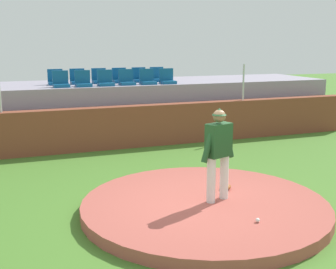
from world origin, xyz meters
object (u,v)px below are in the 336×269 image
at_px(stadium_chair_5, 167,79).
at_px(stadium_chair_8, 99,79).
at_px(stadium_chair_2, 105,81).
at_px(stadium_chair_9, 120,78).
at_px(stadium_chair_0, 61,82).
at_px(stadium_chair_3, 126,80).
at_px(stadium_chair_1, 83,81).
at_px(stadium_chair_6, 56,80).
at_px(baseball, 258,220).
at_px(stadium_chair_7, 78,79).
at_px(fielding_glove, 226,187).
at_px(stadium_chair_11, 157,77).
at_px(stadium_chair_10, 139,77).
at_px(pitcher, 218,148).
at_px(stadium_chair_4, 147,79).

height_order(stadium_chair_5, stadium_chair_8, same).
relative_size(stadium_chair_2, stadium_chair_5, 1.00).
bearing_deg(stadium_chair_9, stadium_chair_0, 22.39).
xyz_separation_m(stadium_chair_2, stadium_chair_3, (0.70, 0.04, 0.00)).
xyz_separation_m(stadium_chair_1, stadium_chair_8, (0.71, 0.92, 0.00)).
xyz_separation_m(stadium_chair_1, stadium_chair_6, (-0.73, 0.91, 0.00)).
height_order(baseball, stadium_chair_7, stadium_chair_7).
xyz_separation_m(fielding_glove, stadium_chair_11, (1.04, 7.18, 1.68)).
xyz_separation_m(stadium_chair_2, stadium_chair_10, (1.41, 0.92, 0.00)).
xyz_separation_m(pitcher, stadium_chair_9, (0.11, 7.65, 0.72)).
bearing_deg(stadium_chair_2, stadium_chair_1, 1.08).
xyz_separation_m(baseball, stadium_chair_8, (-0.74, 8.85, 1.70)).
relative_size(stadium_chair_5, stadium_chair_7, 1.00).
xyz_separation_m(stadium_chair_0, stadium_chair_9, (2.09, 0.86, 0.00)).
xyz_separation_m(stadium_chair_8, stadium_chair_11, (2.08, 0.01, 0.00)).
relative_size(fielding_glove, stadium_chair_4, 0.60).
bearing_deg(stadium_chair_3, stadium_chair_7, -31.68).
distance_m(stadium_chair_7, stadium_chair_11, 2.80).
bearing_deg(stadium_chair_10, stadium_chair_4, 89.61).
bearing_deg(pitcher, stadium_chair_10, 65.28).
bearing_deg(stadium_chair_2, stadium_chair_9, -128.15).
distance_m(stadium_chair_5, stadium_chair_6, 3.65).
relative_size(stadium_chair_4, stadium_chair_11, 1.00).
bearing_deg(stadium_chair_9, stadium_chair_2, 51.85).
xyz_separation_m(stadium_chair_3, stadium_chair_8, (-0.71, 0.86, 0.00)).
bearing_deg(stadium_chair_10, stadium_chair_11, 179.58).
bearing_deg(stadium_chair_5, stadium_chair_1, 0.03).
xyz_separation_m(stadium_chair_9, stadium_chair_10, (0.71, 0.03, 0.00)).
bearing_deg(stadium_chair_11, stadium_chair_10, -0.42).
relative_size(stadium_chair_3, stadium_chair_10, 1.00).
height_order(fielding_glove, stadium_chair_2, stadium_chair_2).
bearing_deg(stadium_chair_11, pitcher, 79.04).
bearing_deg(fielding_glove, baseball, 30.13).
distance_m(stadium_chair_0, stadium_chair_10, 2.93).
xyz_separation_m(stadium_chair_0, stadium_chair_1, (0.67, -0.05, 0.00)).
bearing_deg(stadium_chair_8, stadium_chair_2, 90.03).
distance_m(pitcher, stadium_chair_5, 6.95).
relative_size(fielding_glove, stadium_chair_2, 0.60).
height_order(stadium_chair_3, stadium_chair_7, same).
bearing_deg(stadium_chair_5, stadium_chair_6, -14.50).
height_order(stadium_chair_5, stadium_chair_10, same).
xyz_separation_m(baseball, stadium_chair_7, (-1.46, 8.87, 1.70)).
distance_m(stadium_chair_3, stadium_chair_10, 1.13).
xyz_separation_m(stadium_chair_2, stadium_chair_5, (2.09, -0.01, 0.00)).
relative_size(stadium_chair_0, stadium_chair_11, 1.00).
bearing_deg(stadium_chair_9, stadium_chair_3, 90.10).
distance_m(pitcher, fielding_glove, 1.17).
bearing_deg(stadium_chair_7, stadium_chair_4, 156.81).
bearing_deg(stadium_chair_1, stadium_chair_9, -147.27).
bearing_deg(stadium_chair_8, stadium_chair_3, 129.31).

